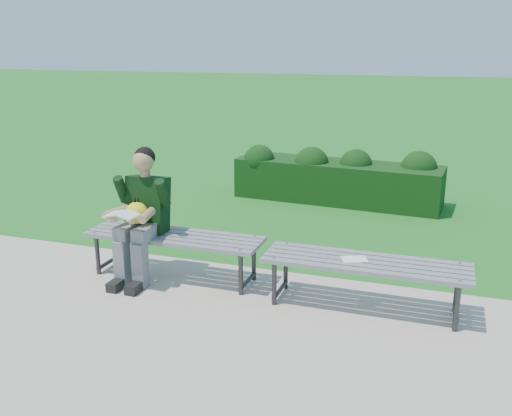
% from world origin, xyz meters
% --- Properties ---
extents(ground, '(80.00, 80.00, 0.00)m').
position_xyz_m(ground, '(0.00, 0.00, 0.00)').
color(ground, '#1B721D').
rests_on(ground, ground).
extents(walkway, '(30.00, 3.50, 0.02)m').
position_xyz_m(walkway, '(0.00, -1.75, 0.01)').
color(walkway, '#A8A08C').
rests_on(walkway, ground).
extents(hedge, '(3.13, 1.01, 0.83)m').
position_xyz_m(hedge, '(0.28, 2.99, 0.37)').
color(hedge, '#143816').
rests_on(hedge, ground).
extents(bench_left, '(1.80, 0.50, 0.46)m').
position_xyz_m(bench_left, '(-0.71, -0.48, 0.42)').
color(bench_left, slate).
rests_on(bench_left, walkway).
extents(bench_right, '(1.80, 0.50, 0.46)m').
position_xyz_m(bench_right, '(1.21, -0.59, 0.42)').
color(bench_right, slate).
rests_on(bench_right, walkway).
extents(seated_boy, '(0.56, 0.76, 1.31)m').
position_xyz_m(seated_boy, '(-1.01, -0.58, 0.71)').
color(seated_boy, slate).
rests_on(seated_boy, walkway).
extents(paper_sheet, '(0.26, 0.23, 0.01)m').
position_xyz_m(paper_sheet, '(1.11, -0.59, 0.47)').
color(paper_sheet, white).
rests_on(paper_sheet, bench_right).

